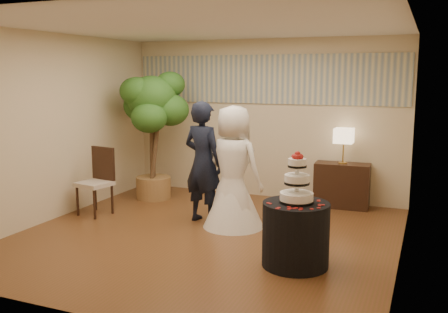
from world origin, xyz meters
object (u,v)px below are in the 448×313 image
at_px(cake_table, 296,234).
at_px(console, 342,185).
at_px(bride, 233,167).
at_px(wedding_cake, 297,177).
at_px(groom, 203,162).
at_px(table_lamp, 343,146).
at_px(ficus_tree, 152,135).
at_px(side_chair, 94,182).

relative_size(cake_table, console, 0.87).
height_order(cake_table, console, cake_table).
relative_size(bride, wedding_cake, 2.97).
distance_m(groom, wedding_cake, 2.08).
distance_m(table_lamp, ficus_tree, 3.26).
xyz_separation_m(groom, console, (1.77, 1.64, -0.53)).
bearing_deg(groom, bride, -172.35).
bearing_deg(groom, console, -123.25).
bearing_deg(wedding_cake, groom, 145.54).
height_order(bride, table_lamp, bride).
xyz_separation_m(cake_table, ficus_tree, (-3.13, 2.12, 0.77)).
distance_m(console, ficus_tree, 3.35).
bearing_deg(bride, console, -115.15).
distance_m(groom, table_lamp, 2.41).
xyz_separation_m(bride, ficus_tree, (-1.92, 1.00, 0.26)).
distance_m(groom, console, 2.47).
height_order(table_lamp, side_chair, table_lamp).
relative_size(cake_table, side_chair, 0.73).
bearing_deg(side_chair, console, 38.57).
height_order(bride, side_chair, bride).
bearing_deg(bride, groom, 5.36).
distance_m(groom, bride, 0.51).
bearing_deg(bride, table_lamp, -115.15).
height_order(cake_table, wedding_cake, wedding_cake).
height_order(cake_table, side_chair, side_chair).
bearing_deg(ficus_tree, console, 12.25).
xyz_separation_m(wedding_cake, console, (0.06, 2.81, -0.67)).
xyz_separation_m(cake_table, console, (0.06, 2.81, -0.00)).
xyz_separation_m(bride, wedding_cake, (1.21, -1.12, 0.16)).
bearing_deg(bride, wedding_cake, 148.84).
height_order(wedding_cake, table_lamp, wedding_cake).
bearing_deg(cake_table, bride, 137.22).
bearing_deg(side_chair, bride, 16.02).
distance_m(table_lamp, side_chair, 4.04).
distance_m(console, side_chair, 4.01).
height_order(wedding_cake, console, wedding_cake).
xyz_separation_m(cake_table, side_chair, (-3.45, 0.86, 0.15)).
distance_m(groom, ficus_tree, 1.72).
xyz_separation_m(table_lamp, ficus_tree, (-3.19, -0.69, 0.11)).
bearing_deg(groom, side_chair, 24.10).
bearing_deg(cake_table, wedding_cake, 0.00).
relative_size(console, side_chair, 0.84).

